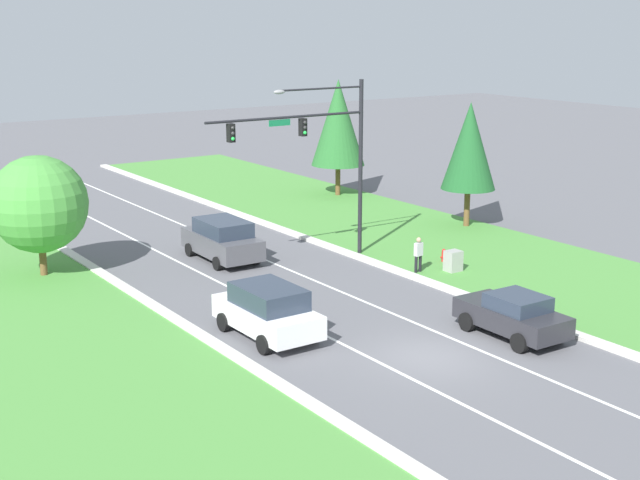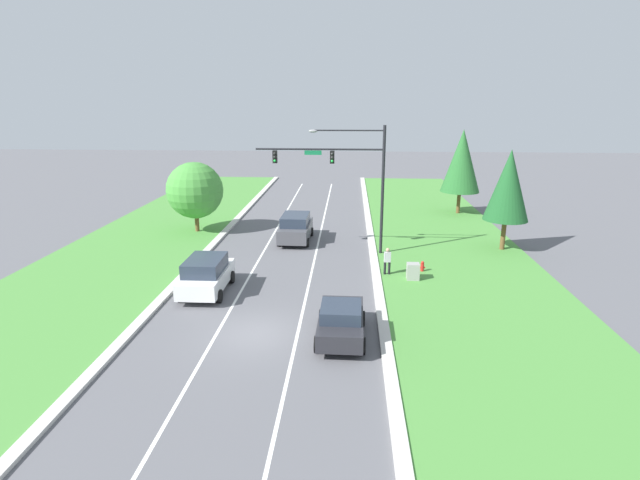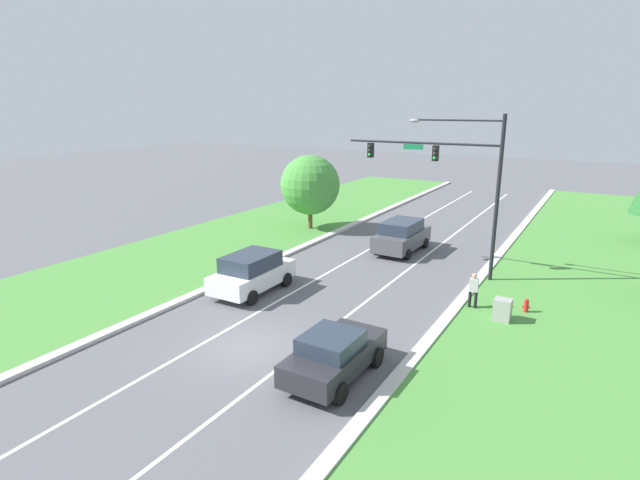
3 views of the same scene
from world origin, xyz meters
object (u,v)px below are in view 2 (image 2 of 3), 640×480
at_px(graphite_suv, 296,227).
at_px(fire_hydrant, 422,267).
at_px(traffic_signal_mast, 347,170).
at_px(white_suv, 206,275).
at_px(conifer_far_right_tree, 462,161).
at_px(charcoal_sedan, 341,321).
at_px(utility_cabinet, 413,272).
at_px(conifer_near_right_tree, 508,185).
at_px(pedestrian, 387,260).
at_px(oak_near_left_tree, 195,190).

distance_m(graphite_suv, fire_hydrant, 10.53).
xyz_separation_m(traffic_signal_mast, fire_hydrant, (4.61, -3.54, -5.29)).
distance_m(graphite_suv, white_suv, 10.96).
bearing_deg(graphite_suv, conifer_far_right_tree, 36.68).
relative_size(traffic_signal_mast, charcoal_sedan, 1.97).
bearing_deg(graphite_suv, traffic_signal_mast, -36.26).
distance_m(graphite_suv, charcoal_sedan, 15.73).
xyz_separation_m(utility_cabinet, conifer_near_right_tree, (6.85, 6.36, 4.00)).
height_order(traffic_signal_mast, conifer_near_right_tree, traffic_signal_mast).
relative_size(traffic_signal_mast, pedestrian, 5.02).
relative_size(conifer_near_right_tree, conifer_far_right_tree, 0.92).
relative_size(graphite_suv, fire_hydrant, 6.95).
height_order(white_suv, pedestrian, white_suv).
relative_size(traffic_signal_mast, graphite_suv, 1.74).
bearing_deg(pedestrian, utility_cabinet, 147.21).
xyz_separation_m(fire_hydrant, conifer_far_right_tree, (5.40, 16.17, 4.43)).
bearing_deg(pedestrian, charcoal_sedan, 68.51).
xyz_separation_m(conifer_near_right_tree, conifer_far_right_tree, (-0.71, 11.27, 0.26)).
xyz_separation_m(white_suv, utility_cabinet, (11.30, 2.46, -0.49)).
xyz_separation_m(charcoal_sedan, conifer_near_right_tree, (10.83, 13.82, 3.67)).
xyz_separation_m(pedestrian, conifer_far_right_tree, (7.56, 16.85, 3.84)).
distance_m(white_suv, conifer_near_right_tree, 20.48).
relative_size(pedestrian, conifer_far_right_tree, 0.22).
bearing_deg(conifer_near_right_tree, pedestrian, -145.95).
bearing_deg(traffic_signal_mast, utility_cabinet, -52.25).
distance_m(charcoal_sedan, conifer_near_right_tree, 17.94).
bearing_deg(white_suv, utility_cabinet, 11.97).
bearing_deg(fire_hydrant, traffic_signal_mast, 142.46).
bearing_deg(graphite_suv, charcoal_sedan, -75.48).
distance_m(traffic_signal_mast, charcoal_sedan, 13.34).
bearing_deg(conifer_near_right_tree, white_suv, -154.07).
distance_m(traffic_signal_mast, white_suv, 11.50).
xyz_separation_m(utility_cabinet, pedestrian, (-1.42, 0.77, 0.42)).
height_order(fire_hydrant, conifer_near_right_tree, conifer_near_right_tree).
relative_size(fire_hydrant, conifer_near_right_tree, 0.10).
relative_size(utility_cabinet, fire_hydrant, 1.46).
height_order(fire_hydrant, oak_near_left_tree, oak_near_left_tree).
xyz_separation_m(graphite_suv, white_suv, (-3.71, -10.31, -0.01)).
xyz_separation_m(fire_hydrant, oak_near_left_tree, (-16.29, 8.46, 2.96)).
bearing_deg(utility_cabinet, pedestrian, 151.43).
distance_m(traffic_signal_mast, oak_near_left_tree, 12.88).
xyz_separation_m(fire_hydrant, conifer_near_right_tree, (6.11, 4.91, 4.17)).
bearing_deg(utility_cabinet, oak_near_left_tree, 147.48).
bearing_deg(utility_cabinet, fire_hydrant, 62.93).
relative_size(pedestrian, conifer_near_right_tree, 0.24).
xyz_separation_m(pedestrian, oak_near_left_tree, (-14.13, 9.14, 2.36)).
relative_size(graphite_suv, conifer_far_right_tree, 0.65).
bearing_deg(oak_near_left_tree, traffic_signal_mast, -22.82).
xyz_separation_m(white_suv, charcoal_sedan, (7.32, -5.00, -0.16)).
relative_size(white_suv, fire_hydrant, 6.59).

